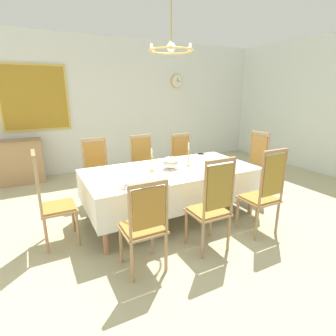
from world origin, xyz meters
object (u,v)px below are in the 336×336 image
Objects in this scene: chair_north_b at (144,165)px; framed_painting at (35,98)px; chair_south_a at (144,224)px; sideboard at (5,163)px; chair_south_b at (212,205)px; chair_north_c at (183,160)px; soup_tureen at (171,162)px; bowl_near_left at (127,186)px; chandelier at (171,50)px; chair_head_west at (51,200)px; dining_table at (171,174)px; chair_north_a at (98,171)px; chair_head_east at (253,165)px; bowl_near_right at (201,154)px; chair_south_c at (264,192)px; spoon_primary at (117,188)px; mounted_clock at (177,81)px; bowl_far_left at (148,184)px; spoon_secondary at (204,154)px; candlestick_west at (152,163)px; candlestick_east at (188,157)px.

framed_painting reaches higher than chair_north_b.
chair_south_a is 4.11m from sideboard.
chair_south_b is 1.11× the size of chair_north_c.
soup_tureen is (-0.84, -1.02, 0.31)m from chair_north_c.
bowl_near_left is 0.24× the size of chandelier.
framed_painting is (0.06, 3.07, 1.13)m from chair_head_west.
dining_table is 1.34m from chair_north_a.
bowl_near_right is at bearing 57.71° from chair_head_east.
soup_tureen is (0.01, 1.03, 0.27)m from chair_south_b.
chair_south_c is at bearing -19.26° from bowl_near_left.
chair_north_a is (0.00, 2.04, 0.02)m from chair_south_a.
spoon_primary is at bearing -153.36° from bowl_near_right.
chair_north_c is (0.84, -0.00, -0.01)m from chair_north_b.
bowl_near_right is (0.88, 0.50, -0.08)m from soup_tureen.
dining_table is at bearing -120.84° from mounted_clock.
chair_head_east is 4.88m from sideboard.
chair_head_east is at bearing 10.06° from bowl_near_left.
chair_south_b is at bearing -42.25° from bowl_far_left.
bowl_far_left is 1.87m from spoon_secondary.
chair_north_b is 1.06m from soup_tureen.
chair_south_a is at bearing 112.04° from chair_head_east.
chair_north_c is 5.38× the size of bowl_far_left.
soup_tureen is at bearing 50.01° from chair_south_a.
bowl_near_right reaches higher than dining_table.
mounted_clock is at bearing 59.60° from spoon_secondary.
chair_north_a is at bearing 129.92° from dining_table.
chair_north_b is at bearing 121.70° from chair_head_west.
candlestick_west is (0.55, -1.02, 0.33)m from chair_north_a.
chair_south_a is at bearing -117.83° from bowl_far_left.
bowl_far_left is at bearing -13.12° from bowl_near_left.
framed_painting reaches higher than spoon_secondary.
candlestick_west is 0.92× the size of candlestick_east.
chair_south_a is at bearing 67.42° from chair_north_b.
bowl_near_left is at bearing -151.27° from bowl_near_right.
dining_table is 2.26× the size of chair_north_b.
bowl_near_left is at bearing -152.15° from chandelier.
chair_south_c is at bearing 90.00° from chair_north_c.
chair_north_c is 0.78× the size of framed_painting.
bowl_near_left is 1.96m from bowl_near_right.
chair_south_b is 1.96m from chair_head_east.
chair_head_east is 2.45m from chandelier.
bowl_near_right is 3.05m from mounted_clock.
candlestick_west is 1.29m from bowl_near_right.
sideboard is at bearing 110.83° from chair_south_a.
chandelier is (-0.30, 0.00, 1.48)m from candlestick_east.
soup_tureen is 1.04m from spoon_primary.
mounted_clock reaches higher than bowl_near_left.
chair_north_a is at bearing 152.88° from spoon_secondary.
chair_south_b reaches higher than bowl_far_left.
spoon_primary is (-0.95, -0.42, -0.09)m from soup_tureen.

